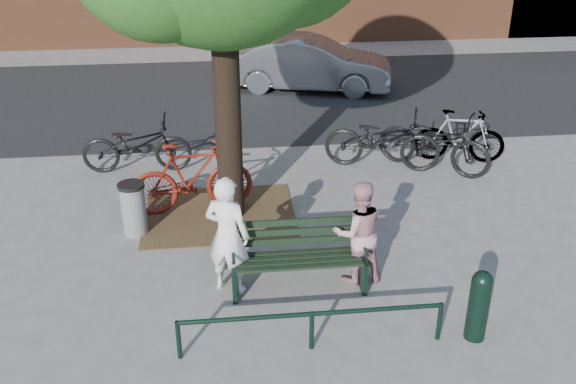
{
  "coord_description": "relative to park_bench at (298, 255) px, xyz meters",
  "views": [
    {
      "loc": [
        -0.92,
        -7.0,
        4.86
      ],
      "look_at": [
        -0.03,
        1.0,
        0.94
      ],
      "focal_mm": 40.0,
      "sensor_mm": 36.0,
      "label": 1
    }
  ],
  "objects": [
    {
      "name": "bollard",
      "position": [
        1.94,
        -1.3,
        0.01
      ],
      "size": [
        0.24,
        0.24,
        0.91
      ],
      "color": "black",
      "rests_on": "ground"
    },
    {
      "name": "bicycle_c",
      "position": [
        2.04,
        3.7,
        0.08
      ],
      "size": [
        2.24,
        1.37,
        1.11
      ],
      "primitive_type": "imported",
      "rotation": [
        0.0,
        0.0,
        1.25
      ],
      "color": "black",
      "rests_on": "ground"
    },
    {
      "name": "ground",
      "position": [
        0.0,
        -0.08,
        -0.48
      ],
      "size": [
        90.0,
        90.0,
        0.0
      ],
      "primitive_type": "plane",
      "color": "gray",
      "rests_on": "ground"
    },
    {
      "name": "person_right",
      "position": [
        0.8,
        0.07,
        0.24
      ],
      "size": [
        0.75,
        0.61,
        1.44
      ],
      "primitive_type": "imported",
      "rotation": [
        0.0,
        0.0,
        3.23
      ],
      "color": "#C0848C",
      "rests_on": "ground"
    },
    {
      "name": "park_bench",
      "position": [
        0.0,
        0.0,
        0.0
      ],
      "size": [
        1.74,
        0.54,
        0.97
      ],
      "color": "black",
      "rests_on": "ground"
    },
    {
      "name": "bicycle_e",
      "position": [
        2.95,
        3.5,
        0.08
      ],
      "size": [
        2.14,
        1.9,
        1.12
      ],
      "primitive_type": "imported",
      "rotation": [
        0.0,
        0.0,
        0.91
      ],
      "color": "black",
      "rests_on": "ground"
    },
    {
      "name": "bicycle_d",
      "position": [
        3.57,
        3.84,
        0.03
      ],
      "size": [
        1.76,
        0.89,
        1.02
      ],
      "primitive_type": "imported",
      "rotation": [
        0.0,
        0.0,
        1.31
      ],
      "color": "gray",
      "rests_on": "ground"
    },
    {
      "name": "bicycle_b",
      "position": [
        -1.42,
        2.34,
        0.12
      ],
      "size": [
        2.04,
        0.85,
        1.19
      ],
      "primitive_type": "imported",
      "rotation": [
        0.0,
        0.0,
        1.72
      ],
      "color": "#63170E",
      "rests_on": "ground"
    },
    {
      "name": "litter_bin",
      "position": [
        -2.28,
        1.68,
        -0.06
      ],
      "size": [
        0.41,
        0.41,
        0.83
      ],
      "color": "gray",
      "rests_on": "ground"
    },
    {
      "name": "dirt_pit",
      "position": [
        -1.0,
        2.12,
        -0.47
      ],
      "size": [
        2.4,
        2.0,
        0.02
      ],
      "primitive_type": "cube",
      "color": "brown",
      "rests_on": "ground"
    },
    {
      "name": "parked_car",
      "position": [
        1.43,
        8.78,
        0.19
      ],
      "size": [
        4.31,
        2.42,
        1.34
      ],
      "primitive_type": "imported",
      "rotation": [
        0.0,
        0.0,
        1.31
      ],
      "color": "slate",
      "rests_on": "ground"
    },
    {
      "name": "bicycle_a",
      "position": [
        -2.46,
        4.04,
        0.04
      ],
      "size": [
        1.99,
        0.73,
        1.04
      ],
      "primitive_type": "imported",
      "rotation": [
        0.0,
        0.0,
        1.55
      ],
      "color": "black",
      "rests_on": "ground"
    },
    {
      "name": "person_left",
      "position": [
        -0.9,
        0.03,
        0.33
      ],
      "size": [
        0.7,
        0.61,
        1.62
      ],
      "primitive_type": "imported",
      "rotation": [
        0.0,
        0.0,
        2.69
      ],
      "color": "white",
      "rests_on": "ground"
    },
    {
      "name": "guard_railing",
      "position": [
        0.0,
        -1.28,
        -0.08
      ],
      "size": [
        3.06,
        0.06,
        0.51
      ],
      "color": "black",
      "rests_on": "ground"
    },
    {
      "name": "road",
      "position": [
        0.0,
        8.42,
        -0.47
      ],
      "size": [
        40.0,
        7.0,
        0.01
      ],
      "primitive_type": "cube",
      "color": "black",
      "rests_on": "ground"
    }
  ]
}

